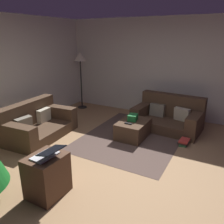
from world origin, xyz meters
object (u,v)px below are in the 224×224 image
at_px(book_stack, 183,142).
at_px(corner_lamp, 80,61).
at_px(laptop, 47,154).
at_px(tv_remote, 128,124).
at_px(couch_right, 169,116).
at_px(side_table, 47,176).
at_px(ottoman, 133,129).
at_px(gift_box, 133,117).
at_px(couch_left, 36,124).

height_order(book_stack, corner_lamp, corner_lamp).
bearing_deg(book_stack, laptop, 152.45).
distance_m(tv_remote, book_stack, 1.19).
bearing_deg(corner_lamp, couch_right, -96.85).
distance_m(tv_remote, corner_lamp, 2.85).
relative_size(side_table, corner_lamp, 0.36).
bearing_deg(ottoman, couch_right, -30.69).
height_order(ottoman, corner_lamp, corner_lamp).
distance_m(ottoman, side_table, 2.35).
bearing_deg(tv_remote, corner_lamp, 57.70).
height_order(laptop, corner_lamp, corner_lamp).
xyz_separation_m(gift_box, corner_lamp, (1.18, 2.22, 1.00)).
bearing_deg(couch_right, couch_left, 41.97).
bearing_deg(corner_lamp, couch_left, -170.76).
distance_m(couch_left, laptop, 2.19).
distance_m(couch_right, tv_remote, 1.23).
bearing_deg(side_table, corner_lamp, 29.15).
bearing_deg(couch_right, side_table, 80.38).
relative_size(couch_right, corner_lamp, 0.95).
distance_m(couch_left, side_table, 2.12).
xyz_separation_m(gift_box, laptop, (-2.39, 0.18, 0.22)).
distance_m(ottoman, laptop, 2.39).
relative_size(side_table, laptop, 1.59).
relative_size(side_table, book_stack, 2.07).
bearing_deg(laptop, gift_box, -4.35).
xyz_separation_m(side_table, laptop, (-0.00, -0.05, 0.35)).
bearing_deg(ottoman, book_stack, -83.09).
bearing_deg(couch_left, ottoman, 113.11).
xyz_separation_m(couch_right, tv_remote, (-1.09, 0.56, 0.09)).
height_order(gift_box, laptop, laptop).
height_order(gift_box, corner_lamp, corner_lamp).
relative_size(couch_right, gift_box, 6.41).
distance_m(couch_left, corner_lamp, 2.51).
relative_size(gift_box, laptop, 0.67).
relative_size(tv_remote, corner_lamp, 0.10).
bearing_deg(tv_remote, laptop, 175.24).
distance_m(couch_right, corner_lamp, 3.03).
distance_m(gift_box, tv_remote, 0.26).
xyz_separation_m(ottoman, corner_lamp, (1.23, 2.26, 1.24)).
bearing_deg(gift_box, couch_left, 119.02).
bearing_deg(tv_remote, ottoman, -8.35).
height_order(gift_box, side_table, side_table).
distance_m(gift_box, corner_lamp, 2.70).
distance_m(book_stack, corner_lamp, 3.76).
relative_size(couch_left, side_table, 2.75).
distance_m(couch_right, side_table, 3.33).
height_order(couch_left, ottoman, couch_left).
xyz_separation_m(laptop, corner_lamp, (3.57, 2.04, 0.78)).
distance_m(couch_right, book_stack, 0.96).
bearing_deg(tv_remote, gift_box, 2.52).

